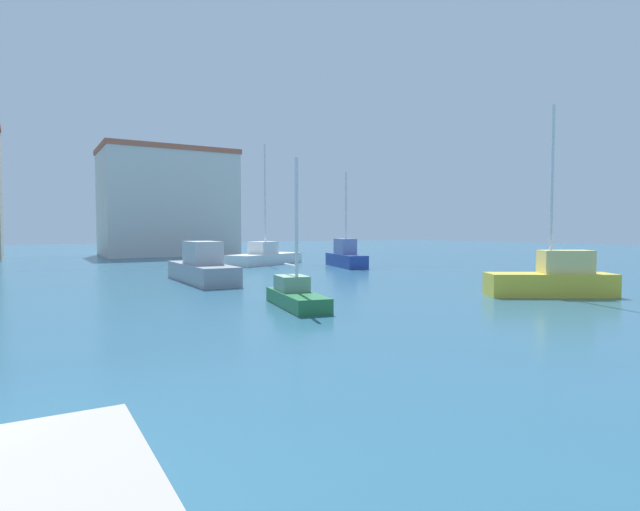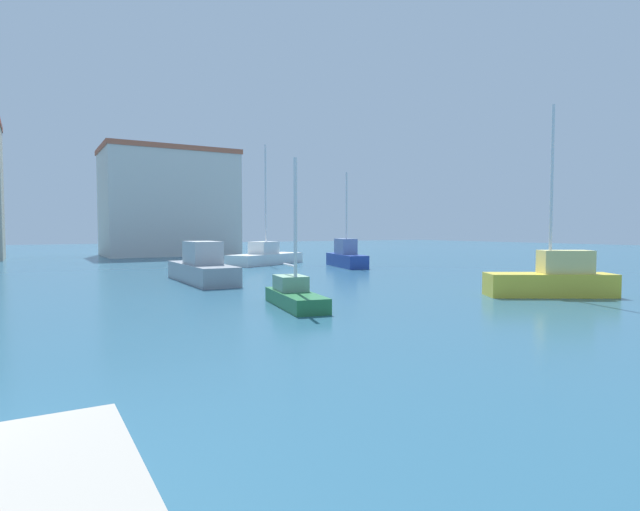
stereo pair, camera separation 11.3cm
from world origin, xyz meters
The scene contains 7 objects.
water centered at (15.00, 20.00, 0.00)m, with size 160.00×160.00×0.00m, color #285670.
sailboat_yellow_far_right centered at (20.30, 6.67, 0.71)m, with size 5.00×3.74×7.66m.
motorboat_grey_distant_north centered at (9.69, 19.23, 0.74)m, with size 1.94×6.96×2.10m.
sailboat_white_center_channel centered at (18.02, 29.99, 0.61)m, with size 7.27×5.35×9.29m.
sailboat_blue_mid_harbor centered at (22.07, 24.66, 0.76)m, with size 2.71×5.73×6.86m.
sailboat_green_distant_east centered at (10.02, 9.47, 0.43)m, with size 1.85×4.15×5.16m.
harbor_office centered at (15.10, 48.65, 5.58)m, with size 13.39×9.04×11.14m.
Camera 1 is at (1.91, -6.08, 2.67)m, focal length 28.31 mm.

